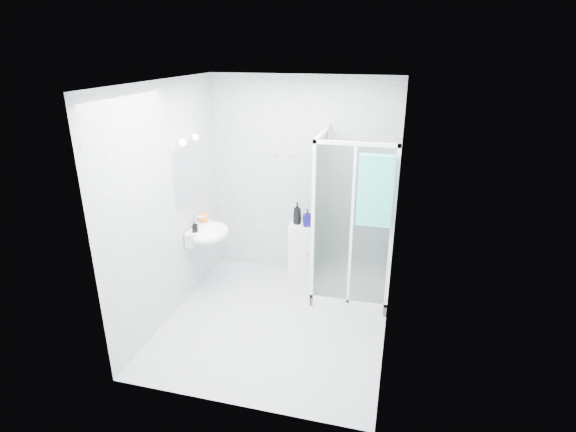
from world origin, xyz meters
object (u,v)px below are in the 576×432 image
(shampoo_bottle_b, at_px, (307,218))
(storage_cabinet, at_px, (302,252))
(soap_dispenser_black, at_px, (195,227))
(shampoo_bottle_a, at_px, (297,213))
(soap_dispenser_orange, at_px, (204,216))
(hand_towel, at_px, (375,189))
(wall_basin, at_px, (207,233))
(shower_enclosure, at_px, (346,263))

(shampoo_bottle_b, bearing_deg, storage_cabinet, 159.06)
(soap_dispenser_black, bearing_deg, shampoo_bottle_b, 31.87)
(shampoo_bottle_a, distance_m, soap_dispenser_orange, 1.17)
(soap_dispenser_orange, bearing_deg, soap_dispenser_black, -83.11)
(storage_cabinet, distance_m, hand_towel, 1.62)
(wall_basin, height_order, shampoo_bottle_b, wall_basin)
(shampoo_bottle_a, bearing_deg, wall_basin, -147.68)
(wall_basin, bearing_deg, shampoo_bottle_b, 27.39)
(shampoo_bottle_b, bearing_deg, soap_dispenser_orange, -161.62)
(shampoo_bottle_b, bearing_deg, hand_towel, -37.72)
(hand_towel, height_order, soap_dispenser_orange, hand_towel)
(shampoo_bottle_b, distance_m, soap_dispenser_orange, 1.29)
(storage_cabinet, bearing_deg, shower_enclosure, -30.14)
(shampoo_bottle_b, xyz_separation_m, soap_dispenser_orange, (-1.22, -0.41, 0.06))
(storage_cabinet, bearing_deg, hand_towel, -41.88)
(shampoo_bottle_a, xyz_separation_m, soap_dispenser_black, (-1.04, -0.77, 0.01))
(hand_towel, relative_size, soap_dispenser_black, 5.67)
(shower_enclosure, xyz_separation_m, shampoo_bottle_a, (-0.68, 0.30, 0.47))
(hand_towel, xyz_separation_m, shampoo_bottle_b, (-0.85, 0.66, -0.64))
(wall_basin, distance_m, shampoo_bottle_b, 1.25)
(shower_enclosure, relative_size, shampoo_bottle_a, 6.98)
(shampoo_bottle_a, relative_size, shampoo_bottle_b, 1.27)
(soap_dispenser_orange, xyz_separation_m, soap_dispenser_black, (0.04, -0.33, -0.01))
(soap_dispenser_orange, distance_m, soap_dispenser_black, 0.33)
(shampoo_bottle_b, bearing_deg, wall_basin, -152.61)
(wall_basin, relative_size, soap_dispenser_black, 4.08)
(hand_towel, bearing_deg, soap_dispenser_orange, 173.02)
(shower_enclosure, bearing_deg, hand_towel, -52.47)
(wall_basin, distance_m, shampoo_bottle_a, 1.16)
(soap_dispenser_black, bearing_deg, wall_basin, 65.65)
(shower_enclosure, relative_size, soap_dispenser_orange, 12.47)
(hand_towel, relative_size, shampoo_bottle_a, 2.72)
(soap_dispenser_orange, bearing_deg, shower_enclosure, 4.76)
(storage_cabinet, relative_size, hand_towel, 0.99)
(shower_enclosure, height_order, storage_cabinet, shower_enclosure)
(shower_enclosure, height_order, shampoo_bottle_b, shower_enclosure)
(hand_towel, bearing_deg, soap_dispenser_black, -177.89)
(shower_enclosure, bearing_deg, soap_dispenser_black, -164.59)
(shower_enclosure, distance_m, shampoo_bottle_b, 0.75)
(shower_enclosure, distance_m, storage_cabinet, 0.68)
(hand_towel, xyz_separation_m, shampoo_bottle_a, (-0.99, 0.70, -0.61))
(storage_cabinet, xyz_separation_m, shampoo_bottle_a, (-0.07, 0.01, 0.53))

